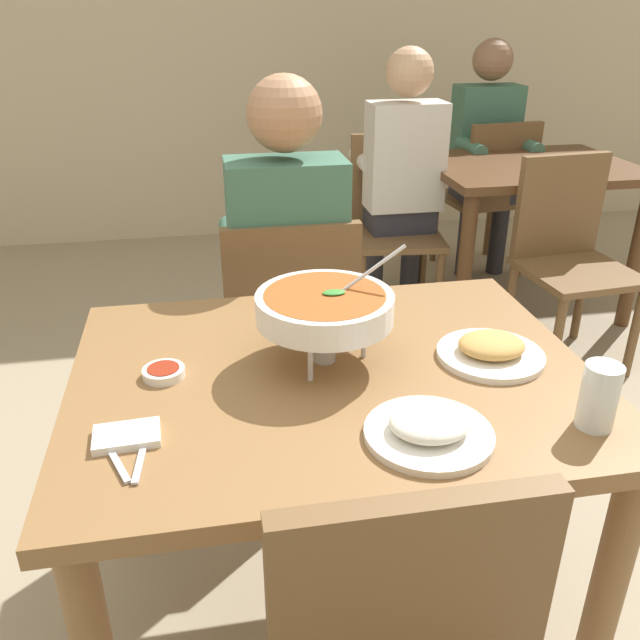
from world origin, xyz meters
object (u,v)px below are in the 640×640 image
drink_glass (598,399)px  dining_table_main (332,417)px  chair_bg_left (393,217)px  curry_bowl (325,308)px  patron_bg_left (402,170)px  diner_main (286,258)px  patron_bg_middle (486,146)px  rice_plate (429,428)px  dining_table_far (527,190)px  appetizer_plate (491,350)px  chair_bg_middle (490,190)px  chair_bg_right (568,249)px  chair_diner_main (289,329)px  sauce_dish (164,372)px

drink_glass → dining_table_main: bearing=146.7°
drink_glass → chair_bg_left: bearing=83.5°
curry_bowl → patron_bg_left: 1.96m
diner_main → patron_bg_middle: 2.11m
rice_plate → dining_table_far: rice_plate is taller
curry_bowl → appetizer_plate: bearing=-8.7°
chair_bg_middle → curry_bowl: bearing=-122.1°
chair_bg_right → chair_bg_middle: bearing=85.9°
chair_diner_main → dining_table_far: chair_diner_main is taller
chair_bg_left → patron_bg_middle: size_ratio=0.69×
dining_table_far → chair_bg_right: size_ratio=1.11×
dining_table_main → chair_bg_middle: (1.38, 2.27, -0.13)m
rice_plate → patron_bg_left: (0.59, 2.13, -0.04)m
rice_plate → patron_bg_middle: 2.90m
appetizer_plate → chair_bg_left: chair_bg_left is taller
rice_plate → chair_bg_left: chair_bg_left is taller
chair_bg_left → patron_bg_left: 0.24m
chair_bg_middle → patron_bg_left: size_ratio=0.69×
chair_diner_main → patron_bg_left: size_ratio=0.69×
chair_bg_left → patron_bg_middle: 0.86m
chair_bg_right → rice_plate: bearing=-127.5°
curry_bowl → patron_bg_middle: bearing=59.2°
chair_bg_left → drink_glass: bearing=-96.5°
patron_bg_left → diner_main: bearing=-123.0°
chair_diner_main → drink_glass: bearing=-66.2°
drink_glass → chair_diner_main: bearing=113.8°
patron_bg_left → sauce_dish: bearing=-120.6°
appetizer_plate → chair_diner_main: bearing=116.3°
sauce_dish → patron_bg_middle: size_ratio=0.07×
rice_plate → appetizer_plate: same height
chair_bg_left → chair_bg_middle: same height
diner_main → curry_bowl: bearing=-90.7°
diner_main → patron_bg_left: 1.32m
dining_table_main → chair_bg_left: (0.69, 1.87, -0.13)m
rice_plate → dining_table_far: bearing=59.2°
curry_bowl → appetizer_plate: (0.37, -0.06, -0.11)m
rice_plate → chair_bg_middle: bearing=63.7°
chair_diner_main → patron_bg_middle: bearing=50.1°
chair_diner_main → patron_bg_left: (0.72, 1.14, 0.24)m
rice_plate → drink_glass: bearing=-3.6°
chair_diner_main → diner_main: 0.24m
rice_plate → dining_table_far: (1.24, 2.09, -0.16)m
diner_main → patron_bg_left: (0.72, 1.11, 0.00)m
sauce_dish → curry_bowl: bearing=1.4°
chair_bg_right → patron_bg_middle: size_ratio=0.69×
curry_bowl → patron_bg_middle: (1.38, 2.31, -0.15)m
sauce_dish → chair_bg_left: bearing=60.1°
curry_bowl → rice_plate: 0.36m
patron_bg_left → curry_bowl: bearing=-111.9°
chair_diner_main → diner_main: (0.00, 0.03, 0.24)m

